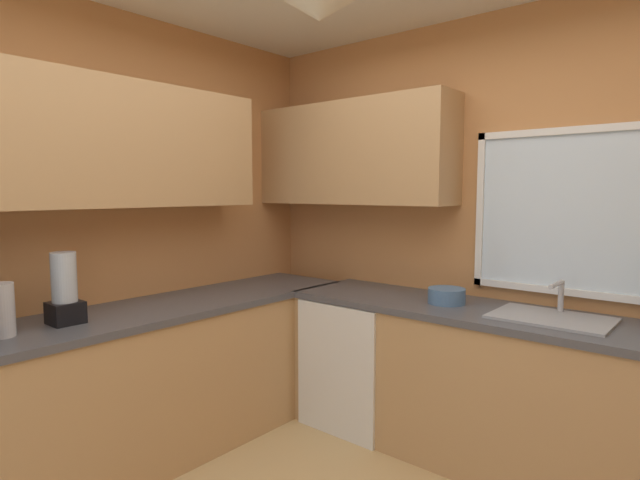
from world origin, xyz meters
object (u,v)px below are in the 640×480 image
dishwasher (362,360)px  sink_assembly (552,317)px  kettle (1,310)px  bowl (447,296)px  blender_appliance (65,292)px

dishwasher → sink_assembly: 1.27m
kettle → bowl: 2.30m
bowl → blender_appliance: size_ratio=0.60×
bowl → blender_appliance: bearing=-127.0°
sink_assembly → kettle: bearing=-132.9°
dishwasher → bowl: bearing=2.9°
dishwasher → bowl: bowl is taller
sink_assembly → blender_appliance: (-1.84, -1.66, 0.15)m
kettle → bowl: size_ratio=1.14×
dishwasher → sink_assembly: (1.18, 0.04, 0.47)m
sink_assembly → blender_appliance: bearing=-137.9°
dishwasher → blender_appliance: bearing=-112.1°
dishwasher → blender_appliance: (-0.66, -1.62, 0.62)m
bowl → blender_appliance: blender_appliance is taller
blender_appliance → kettle: bearing=-86.1°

